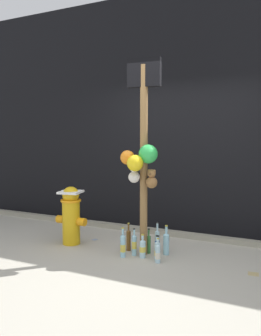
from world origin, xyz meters
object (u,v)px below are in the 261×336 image
(bottle_2, at_px, (157,240))
(bottle_0, at_px, (134,244))
(bottle_8, at_px, (157,250))
(bottle_3, at_px, (166,243))
(bottle_5, at_px, (123,246))
(bottle_1, at_px, (143,248))
(bottle_4, at_px, (129,239))
(fire_hydrant, at_px, (71,214))
(bottle_6, at_px, (149,243))
(memorial_post, at_px, (142,147))
(bottle_7, at_px, (158,253))

(bottle_2, bearing_deg, bottle_0, -125.13)
(bottle_8, bearing_deg, bottle_0, 174.76)
(bottle_3, bearing_deg, bottle_5, -144.89)
(bottle_1, relative_size, bottle_2, 0.77)
(bottle_4, bearing_deg, fire_hydrant, -174.56)
(bottle_4, relative_size, bottle_5, 0.99)
(bottle_0, bearing_deg, bottle_2, 54.87)
(bottle_6, xyz_separation_m, bottle_8, (0.20, -0.19, -0.01))
(fire_hydrant, distance_m, bottle_4, 0.94)
(bottle_6, bearing_deg, bottle_4, -176.49)
(bottle_2, relative_size, bottle_3, 1.01)
(fire_hydrant, relative_size, bottle_4, 2.17)
(memorial_post, bearing_deg, fire_hydrant, 179.02)
(memorial_post, distance_m, bottle_2, 1.31)
(bottle_3, height_order, bottle_6, bottle_3)
(bottle_6, bearing_deg, bottle_3, 12.58)
(bottle_4, bearing_deg, bottle_7, -26.07)
(bottle_4, relative_size, bottle_6, 1.15)
(bottle_1, bearing_deg, bottle_3, 45.64)
(bottle_1, distance_m, bottle_8, 0.21)
(bottle_4, bearing_deg, bottle_8, -19.50)
(bottle_1, distance_m, bottle_4, 0.34)
(bottle_2, bearing_deg, bottle_7, -68.22)
(bottle_8, bearing_deg, bottle_5, -168.46)
(bottle_1, relative_size, bottle_5, 0.79)
(bottle_0, distance_m, bottle_3, 0.43)
(bottle_0, height_order, bottle_7, bottle_0)
(bottle_1, bearing_deg, fire_hydrant, 175.75)
(bottle_3, bearing_deg, bottle_1, -134.36)
(memorial_post, height_order, bottle_7, memorial_post)
(bottle_0, bearing_deg, bottle_5, -130.89)
(bottle_1, height_order, bottle_6, bottle_6)
(bottle_0, distance_m, bottle_4, 0.21)
(bottle_8, bearing_deg, bottle_2, 111.09)
(bottle_5, relative_size, bottle_7, 1.25)
(bottle_3, height_order, bottle_4, bottle_3)
(bottle_1, relative_size, bottle_4, 0.79)
(memorial_post, relative_size, bottle_2, 6.40)
(bottle_4, bearing_deg, bottle_3, 7.57)
(bottle_0, xyz_separation_m, bottle_1, (0.13, -0.03, -0.02))
(bottle_2, bearing_deg, bottle_8, -68.91)
(bottle_3, bearing_deg, fire_hydrant, -173.77)
(bottle_1, distance_m, bottle_6, 0.19)
(memorial_post, xyz_separation_m, bottle_8, (0.25, -0.07, -1.30))
(bottle_1, distance_m, bottle_7, 0.26)
(bottle_7, distance_m, bottle_8, 0.09)
(memorial_post, height_order, bottle_8, memorial_post)
(memorial_post, distance_m, bottle_0, 1.28)
(bottle_1, relative_size, bottle_6, 0.91)
(memorial_post, xyz_separation_m, bottle_0, (-0.09, -0.04, -1.28))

